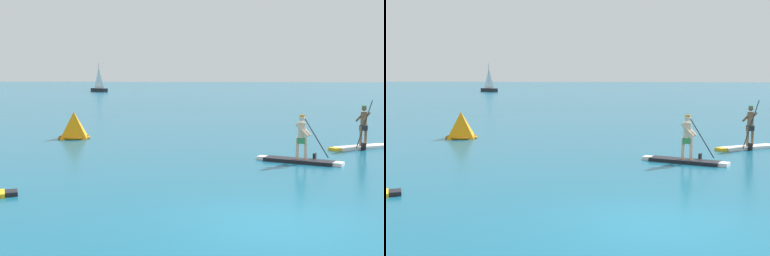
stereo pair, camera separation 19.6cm
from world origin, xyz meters
The scene contains 5 objects.
ground centered at (0.00, 0.00, 0.00)m, with size 440.00×440.00×0.00m, color #145B7A.
paddleboarder_mid_center centered at (1.07, 7.74, 0.33)m, with size 3.01×1.56×1.71m.
paddleboarder_far_right centered at (3.92, 11.60, 0.37)m, with size 2.94×2.07×2.06m.
race_marker_buoy centered at (-9.28, 13.35, 0.58)m, with size 1.75×1.75×1.30m.
sailboat_left_horizon centered at (-29.57, 81.19, 0.79)m, with size 3.88×3.34×5.23m.
Camera 1 is at (-0.44, -10.39, 3.06)m, focal length 47.87 mm.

